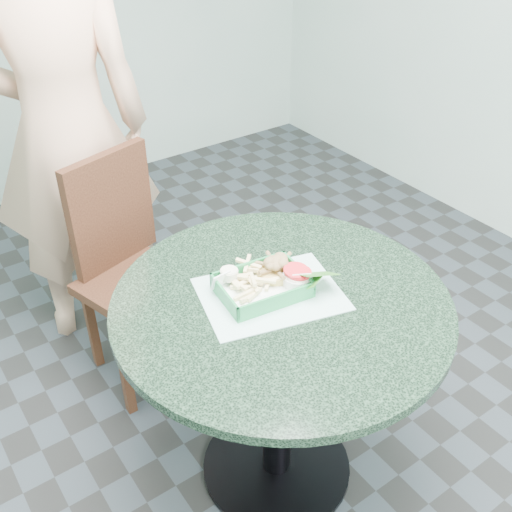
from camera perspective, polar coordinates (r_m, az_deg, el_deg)
floor at (r=2.28m, az=1.95°, el=-19.40°), size 4.00×5.00×0.02m
cafe_table at (r=1.84m, az=2.30°, el=-8.73°), size 0.98×0.98×0.75m
dining_chair at (r=2.35m, az=-12.22°, el=-0.17°), size 0.37×0.38×0.93m
diner_person at (r=2.38m, az=-18.64°, el=15.95°), size 0.95×0.74×2.29m
placemat at (r=1.74m, az=1.37°, el=-4.15°), size 0.46×0.39×0.00m
food_basket at (r=1.74m, az=0.60°, el=-3.62°), size 0.25×0.18×0.05m
crab_sandwich at (r=1.78m, az=1.65°, el=-1.32°), size 0.12×0.12×0.07m
fries_pile at (r=1.74m, az=-0.87°, el=-2.68°), size 0.14×0.15×0.05m
sauce_ramekin at (r=1.73m, az=-2.66°, el=-2.45°), size 0.05×0.05×0.03m
garnish_cup at (r=1.76m, az=4.18°, el=-2.21°), size 0.13×0.13×0.05m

